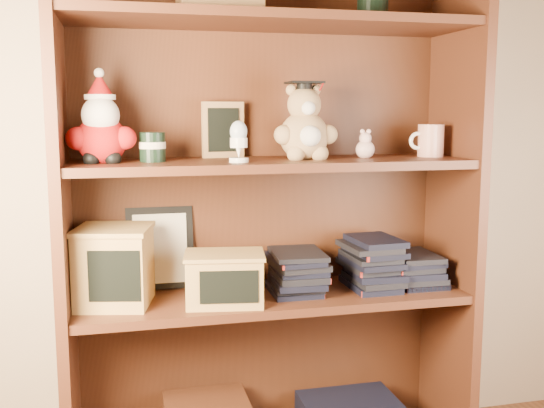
{
  "coord_description": "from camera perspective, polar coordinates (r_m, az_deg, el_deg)",
  "views": [
    {
      "loc": [
        -0.22,
        -0.48,
        1.09
      ],
      "look_at": [
        0.21,
        1.3,
        0.82
      ],
      "focal_mm": 42.0,
      "sensor_mm": 36.0,
      "label": 1
    }
  ],
  "objects": [
    {
      "name": "pink_figurine",
      "position": [
        1.92,
        8.35,
        5.11
      ],
      "size": [
        0.06,
        0.06,
        0.09
      ],
      "color": "beige",
      "rests_on": "shelf_upper"
    },
    {
      "name": "shelf_upper",
      "position": [
        1.84,
        -0.0,
        3.62
      ],
      "size": [
        1.14,
        0.33,
        0.02
      ],
      "color": "#4B2515",
      "rests_on": "ground"
    },
    {
      "name": "egg_cup",
      "position": [
        1.74,
        -3.01,
        5.76
      ],
      "size": [
        0.05,
        0.05,
        0.11
      ],
      "color": "white",
      "rests_on": "shelf_upper"
    },
    {
      "name": "teacher_mug",
      "position": [
        2.01,
        13.98,
        5.54
      ],
      "size": [
        0.11,
        0.08,
        0.1
      ],
      "color": "silver",
      "rests_on": "shelf_upper"
    },
    {
      "name": "santa_plush",
      "position": [
        1.78,
        -15.07,
        6.63
      ],
      "size": [
        0.18,
        0.13,
        0.26
      ],
      "color": "#A50F0F",
      "rests_on": "shelf_upper"
    },
    {
      "name": "book_stack_left",
      "position": [
        1.91,
        2.07,
        -6.05
      ],
      "size": [
        0.14,
        0.2,
        0.13
      ],
      "color": "black",
      "rests_on": "shelf_lower"
    },
    {
      "name": "chalkboard_plaque",
      "position": [
        1.92,
        -4.41,
        6.57
      ],
      "size": [
        0.13,
        0.08,
        0.17
      ],
      "color": "#9E7547",
      "rests_on": "shelf_upper"
    },
    {
      "name": "teachers_tin",
      "position": [
        1.79,
        -10.66,
        5.07
      ],
      "size": [
        0.07,
        0.07,
        0.08
      ],
      "color": "black",
      "rests_on": "shelf_upper"
    },
    {
      "name": "bookcase",
      "position": [
        1.91,
        -0.43,
        -1.01
      ],
      "size": [
        1.2,
        0.35,
        1.6
      ],
      "color": "#4B2515",
      "rests_on": "ground"
    },
    {
      "name": "certificate_frame",
      "position": [
        1.97,
        -10.0,
        -3.91
      ],
      "size": [
        0.2,
        0.05,
        0.25
      ],
      "color": "black",
      "rests_on": "shelf_lower"
    },
    {
      "name": "book_stack_mid",
      "position": [
        1.99,
        8.88,
        -5.35
      ],
      "size": [
        0.14,
        0.2,
        0.14
      ],
      "color": "black",
      "rests_on": "shelf_lower"
    },
    {
      "name": "grad_teddy_bear",
      "position": [
        1.85,
        2.95,
        6.73
      ],
      "size": [
        0.19,
        0.16,
        0.23
      ],
      "color": "#A78458",
      "rests_on": "shelf_upper"
    },
    {
      "name": "treats_box",
      "position": [
        1.83,
        -13.94,
        -5.38
      ],
      "size": [
        0.24,
        0.24,
        0.22
      ],
      "color": "tan",
      "rests_on": "shelf_lower"
    },
    {
      "name": "book_stack_right",
      "position": [
        2.05,
        12.51,
        -5.72
      ],
      "size": [
        0.14,
        0.2,
        0.1
      ],
      "color": "black",
      "rests_on": "shelf_lower"
    },
    {
      "name": "shelf_lower",
      "position": [
        1.92,
        -0.0,
        -8.39
      ],
      "size": [
        1.14,
        0.33,
        0.02
      ],
      "color": "#4B2515",
      "rests_on": "ground"
    },
    {
      "name": "pencils_box",
      "position": [
        1.8,
        -4.27,
        -6.63
      ],
      "size": [
        0.24,
        0.19,
        0.15
      ],
      "color": "tan",
      "rests_on": "shelf_lower"
    }
  ]
}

